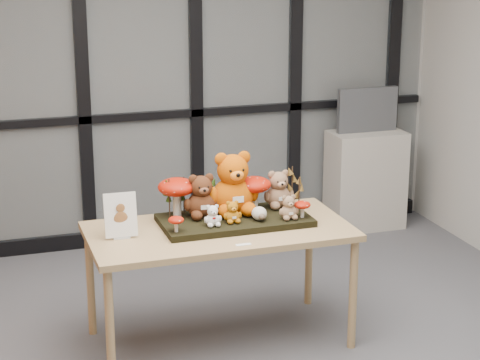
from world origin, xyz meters
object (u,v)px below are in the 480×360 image
object	(u,v)px
mushroom_front_left	(176,223)
mushroom_back_left	(177,195)
display_table	(219,239)
cabinet	(365,180)
bear_beige_small	(289,206)
mushroom_back_right	(254,192)
bear_white_bow	(213,214)
mushroom_front_right	(302,208)
bear_brown_medium	(201,193)
bear_tan_back	(278,187)
diorama_tray	(235,220)
monitor	(367,110)
sign_holder	(121,218)
plush_cream_hedgehog	(259,213)
bear_small_yellow	(232,210)

from	to	relation	value
mushroom_front_left	mushroom_back_left	bearing A→B (deg)	74.99
display_table	mushroom_back_left	xyz separation A→B (m)	(-0.21, 0.20, 0.24)
mushroom_back_left	cabinet	size ratio (longest dim) A/B	0.31
bear_beige_small	mushroom_front_left	bearing A→B (deg)	-178.61
mushroom_back_right	mushroom_front_left	size ratio (longest dim) A/B	2.29
bear_white_bow	mushroom_back_right	xyz separation A→B (m)	(0.33, 0.21, 0.05)
bear_white_bow	mushroom_back_left	xyz separation A→B (m)	(-0.15, 0.25, 0.06)
mushroom_back_right	mushroom_front_right	bearing A→B (deg)	-44.20
bear_brown_medium	bear_tan_back	size ratio (longest dim) A/B	1.13
diorama_tray	mushroom_front_left	world-z (taller)	mushroom_front_left
bear_white_bow	bear_brown_medium	bearing A→B (deg)	94.53
mushroom_back_right	mushroom_front_left	xyz separation A→B (m)	(-0.56, -0.25, -0.07)
diorama_tray	bear_brown_medium	xyz separation A→B (m)	(-0.19, 0.08, 0.17)
monitor	sign_holder	bearing A→B (deg)	-144.63
bear_brown_medium	mushroom_back_right	xyz separation A→B (m)	(0.35, 0.02, -0.03)
bear_brown_medium	bear_tan_back	bearing A→B (deg)	3.86
bear_beige_small	sign_holder	world-z (taller)	sign_holder
bear_white_bow	sign_holder	distance (m)	0.54
mushroom_front_left	bear_beige_small	bearing A→B (deg)	1.83
bear_tan_back	plush_cream_hedgehog	size ratio (longest dim) A/B	2.84
mushroom_back_left	monitor	size ratio (longest dim) A/B	0.49
diorama_tray	bear_small_yellow	distance (m)	0.13
mushroom_back_right	bear_beige_small	bearing A→B (deg)	-57.69
monitor	mushroom_front_left	bearing A→B (deg)	-139.23
diorama_tray	bear_white_bow	world-z (taller)	bear_white_bow
bear_beige_small	mushroom_back_left	xyz separation A→B (m)	(-0.63, 0.27, 0.05)
diorama_tray	plush_cream_hedgehog	distance (m)	0.17
display_table	mushroom_back_right	distance (m)	0.39
display_table	mushroom_front_right	distance (m)	0.54
bear_small_yellow	mushroom_back_left	size ratio (longest dim) A/B	0.57
sign_holder	mushroom_front_left	bearing A→B (deg)	-17.25
bear_tan_back	bear_white_bow	distance (m)	0.55
mushroom_back_left	mushroom_front_right	xyz separation A→B (m)	(0.72, -0.27, -0.07)
mushroom_back_left	cabinet	xyz separation A→B (m)	(2.01, 1.49, -0.49)
mushroom_back_left	mushroom_back_right	bearing A→B (deg)	-5.05
bear_brown_medium	sign_holder	bearing A→B (deg)	-166.90
mushroom_back_left	sign_holder	bearing A→B (deg)	-153.58
plush_cream_hedgehog	cabinet	world-z (taller)	plush_cream_hedgehog
bear_brown_medium	mushroom_front_left	xyz separation A→B (m)	(-0.22, -0.23, -0.10)
diorama_tray	bear_brown_medium	world-z (taller)	bear_brown_medium
bear_beige_small	mushroom_back_right	distance (m)	0.27
bear_white_bow	bear_beige_small	bearing A→B (deg)	-2.40
bear_white_bow	mushroom_front_left	world-z (taller)	bear_white_bow
bear_white_bow	plush_cream_hedgehog	world-z (taller)	bear_white_bow
bear_brown_medium	diorama_tray	bearing A→B (deg)	-23.22
bear_small_yellow	bear_beige_small	distance (m)	0.35
diorama_tray	mushroom_back_left	xyz separation A→B (m)	(-0.32, 0.14, 0.15)
display_table	mushroom_back_right	xyz separation A→B (m)	(0.28, 0.16, 0.22)
mushroom_back_left	bear_tan_back	bearing A→B (deg)	-2.33
bear_tan_back	mushroom_back_right	xyz separation A→B (m)	(-0.17, -0.02, -0.01)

